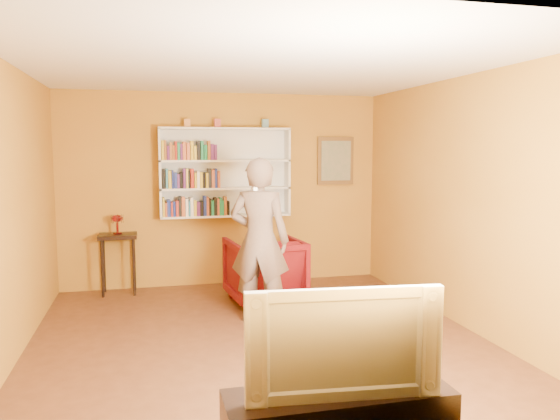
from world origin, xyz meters
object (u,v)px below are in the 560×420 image
at_px(armchair, 265,270).
at_px(television, 340,338).
at_px(bookshelf, 225,173).
at_px(ruby_lustre, 117,220).
at_px(console_table, 118,244).
at_px(person, 259,240).

xyz_separation_m(armchair, television, (-0.33, -3.64, 0.41)).
xyz_separation_m(bookshelf, ruby_lustre, (-1.45, -0.16, -0.60)).
height_order(armchair, television, television).
bearing_deg(bookshelf, armchair, -71.14).
distance_m(bookshelf, television, 4.72).
height_order(ruby_lustre, armchair, ruby_lustre).
bearing_deg(bookshelf, console_table, -173.73).
xyz_separation_m(person, television, (-0.12, -2.92, -0.10)).
bearing_deg(console_table, television, -71.91).
height_order(console_table, ruby_lustre, ruby_lustre).
bearing_deg(ruby_lustre, armchair, -25.48).
height_order(bookshelf, ruby_lustre, bookshelf).
distance_m(console_table, person, 2.25).
relative_size(console_table, person, 0.44).
bearing_deg(television, ruby_lustre, 113.41).
bearing_deg(armchair, ruby_lustre, -31.43).
height_order(bookshelf, armchair, bookshelf).
relative_size(bookshelf, armchair, 1.99).
height_order(console_table, armchair, armchair).
bearing_deg(armchair, console_table, -31.43).
xyz_separation_m(bookshelf, television, (0.02, -4.66, -0.78)).
bearing_deg(bookshelf, television, -89.79).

